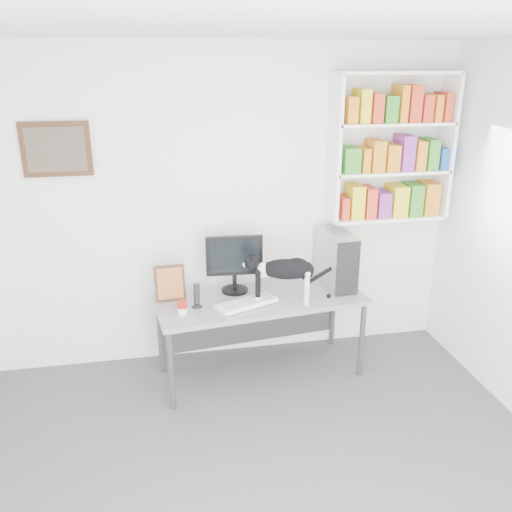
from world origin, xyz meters
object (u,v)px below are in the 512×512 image
Objects in this scene: monitor at (234,263)px; speaker at (197,295)px; soup_can at (182,308)px; keyboard at (247,303)px; desk at (261,336)px; pc_tower at (336,259)px; bookshelf at (391,148)px; leaning_print at (170,282)px; cat at (284,280)px.

monitor reaches higher than speaker.
monitor is at bearing 37.93° from soup_can.
keyboard is 2.42× the size of speaker.
keyboard is at bearing -146.25° from desk.
pc_tower reaches higher than desk.
leaning_print is at bearing -174.17° from bookshelf.
desk is at bearing -13.77° from leaning_print.
speaker is (-1.21, -0.21, -0.14)m from pc_tower.
pc_tower reaches higher than cat.
monitor is (-1.37, -0.13, -0.89)m from bookshelf.
monitor is 2.47× the size of speaker.
leaning_print is 2.75× the size of soup_can.
keyboard is 0.52m from soup_can.
leaning_print is at bearing 177.33° from pc_tower.
cat reaches higher than soup_can.
soup_can is at bearing -80.61° from leaning_print.
bookshelf is 1.97× the size of cat.
leaning_print is (-0.59, 0.23, 0.13)m from keyboard.
speaker reaches higher than keyboard.
cat is at bearing -23.34° from keyboard.
leaning_print is 0.48× the size of cat.
pc_tower is 1.24m from speaker.
leaning_print is (-0.73, 0.11, 0.50)m from desk.
keyboard is at bearing -167.53° from cat.
bookshelf is 0.73× the size of desk.
leaning_print is at bearing 164.71° from desk.
keyboard is at bearing -26.24° from leaning_print.
soup_can is at bearing -165.06° from bookshelf.
keyboard is (0.05, -0.29, -0.23)m from monitor.
desk is 5.64× the size of leaning_print.
pc_tower is 2.35× the size of speaker.
bookshelf reaches higher than cat.
soup_can reaches higher than desk.
bookshelf is at bearing 14.94° from soup_can.
bookshelf is at bearing -4.69° from keyboard.
cat is at bearing -42.62° from desk.
speaker is 0.17m from soup_can.
bookshelf is 11.32× the size of soup_can.
leaning_print is (-1.41, -0.03, -0.09)m from pc_tower.
bookshelf reaches higher than desk.
speaker is (-0.39, 0.04, 0.08)m from keyboard.
monitor is 0.80× the size of cat.
keyboard is 1.03× the size of pc_tower.
pc_tower is 1.39m from soup_can.
pc_tower is at bearing 5.06° from desk.
leaning_print is at bearing 178.75° from cat.
soup_can is (-0.65, -0.18, 0.41)m from desk.
cat is (0.17, -0.12, 0.55)m from desk.
leaning_print reaches higher than keyboard.
desk is 0.79m from soup_can.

